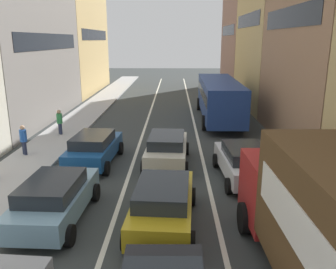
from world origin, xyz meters
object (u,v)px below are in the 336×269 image
Objects in this scene: hatchback_centre_lane_third at (167,148)px; sedan_left_lane_third at (94,148)px; sedan_centre_lane_second at (163,203)px; sedan_right_lane_behind_truck at (244,162)px; pedestrian_near_kerb at (23,139)px; removalist_box_truck at (335,224)px; wagon_left_lane_second at (55,198)px; bus_mid_queue_primary at (219,96)px; pedestrian_far_sidewalk at (60,121)px.

hatchback_centre_lane_third and sedan_left_lane_third have the same top height.
sedan_centre_lane_second is 5.08m from sedan_right_lane_behind_truck.
removalist_box_truck is at bearing 94.84° from pedestrian_near_kerb.
wagon_left_lane_second and sedan_left_lane_third have the same top height.
bus_mid_queue_primary is at bearing -32.91° from sedan_left_lane_third.
wagon_left_lane_second is 10.71m from pedestrian_far_sidewalk.
sedan_centre_lane_second is (-3.76, 3.31, -1.18)m from removalist_box_truck.
sedan_left_lane_third is at bearing 34.78° from sedan_centre_lane_second.
sedan_left_lane_third is at bearing 123.26° from pedestrian_near_kerb.
pedestrian_far_sidewalk is at bearing 115.82° from bus_mid_queue_primary.
removalist_box_truck reaches higher than sedan_right_lane_behind_truck.
sedan_right_lane_behind_truck is at bearing -37.01° from sedan_centre_lane_second.
pedestrian_near_kerb is at bearing 85.52° from hatchback_centre_lane_third.
sedan_centre_lane_second is at bearing -92.13° from wagon_left_lane_second.
pedestrian_near_kerb reaches higher than wagon_left_lane_second.
removalist_box_truck is 18.58m from bus_mid_queue_primary.
hatchback_centre_lane_third is (-3.76, 8.98, -1.18)m from removalist_box_truck.
wagon_left_lane_second and hatchback_centre_lane_third have the same top height.
pedestrian_near_kerb is (-3.75, 0.91, 0.15)m from sedan_left_lane_third.
wagon_left_lane_second is 7.72m from sedan_right_lane_behind_truck.
removalist_box_truck reaches higher than bus_mid_queue_primary.
sedan_right_lane_behind_truck is at bearing -72.21° from pedestrian_far_sidewalk.
sedan_left_lane_third is 1.00× the size of sedan_right_lane_behind_truck.
bus_mid_queue_primary reaches higher than wagon_left_lane_second.
pedestrian_far_sidewalk reaches higher than sedan_right_lane_behind_truck.
sedan_left_lane_third is (-3.45, 5.67, 0.00)m from sedan_centre_lane_second.
sedan_centre_lane_second is at bearing 94.48° from pedestrian_near_kerb.
removalist_box_truck reaches higher than pedestrian_far_sidewalk.
wagon_left_lane_second is at bearing 77.10° from pedestrian_near_kerb.
sedan_centre_lane_second is 1.01× the size of wagon_left_lane_second.
removalist_box_truck is at bearing -178.61° from bus_mid_queue_primary.
sedan_left_lane_third is 11.96m from bus_mid_queue_primary.
pedestrian_far_sidewalk is (-3.12, 10.25, 0.15)m from wagon_left_lane_second.
sedan_left_lane_third is at bearing -95.02° from pedestrian_far_sidewalk.
sedan_centre_lane_second is 0.42× the size of bus_mid_queue_primary.
removalist_box_truck is 0.73× the size of bus_mid_queue_primary.
sedan_left_lane_third is (0.07, 5.41, 0.00)m from wagon_left_lane_second.
sedan_left_lane_third is (-7.21, 8.99, -1.18)m from removalist_box_truck.
removalist_box_truck is at bearing -154.52° from hatchback_centre_lane_third.
pedestrian_far_sidewalk is at bearing 53.06° from sedan_right_lane_behind_truck.
pedestrian_near_kerb is at bearing 51.04° from sedan_centre_lane_second.
sedan_left_lane_third is 0.42× the size of bus_mid_queue_primary.
hatchback_centre_lane_third is at bearing 3.45° from sedan_centre_lane_second.
wagon_left_lane_second is at bearing -177.28° from sedan_left_lane_third.
removalist_box_truck is 4.66× the size of pedestrian_near_kerb.
pedestrian_near_kerb is (-10.97, 9.90, -1.03)m from removalist_box_truck.
removalist_box_truck is 1.76× the size of sedan_centre_lane_second.
pedestrian_near_kerb is 3.96m from pedestrian_far_sidewalk.
bus_mid_queue_primary is (0.32, 11.40, 0.96)m from sedan_right_lane_behind_truck.
sedan_right_lane_behind_truck is at bearing -101.51° from sedan_left_lane_third.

